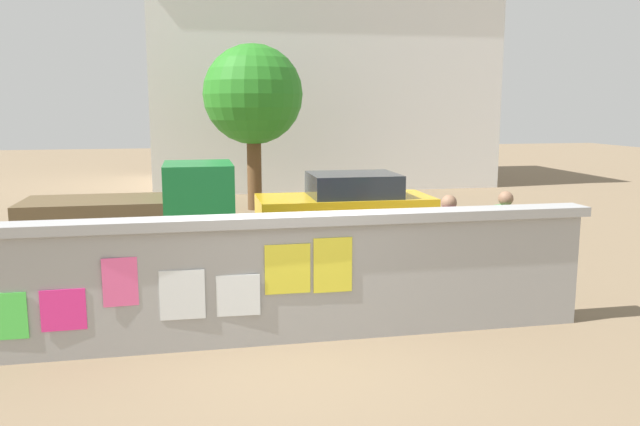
{
  "coord_description": "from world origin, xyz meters",
  "views": [
    {
      "loc": [
        -1.13,
        -7.4,
        2.84
      ],
      "look_at": [
        0.58,
        1.05,
        1.39
      ],
      "focal_mm": 35.66,
      "sensor_mm": 36.0,
      "label": 1
    }
  ],
  "objects_px": {
    "car_parked": "(347,204)",
    "tree_roadside": "(253,96)",
    "motorcycle": "(282,273)",
    "bicycle_near": "(387,254)",
    "auto_rickshaw_truck": "(143,217)",
    "person_walking": "(448,239)",
    "person_bystander": "(504,234)"
  },
  "relations": [
    {
      "from": "auto_rickshaw_truck",
      "to": "bicycle_near",
      "type": "xyz_separation_m",
      "value": [
        4.1,
        -1.4,
        -0.54
      ]
    },
    {
      "from": "auto_rickshaw_truck",
      "to": "motorcycle",
      "type": "xyz_separation_m",
      "value": [
        2.12,
        -2.64,
        -0.44
      ]
    },
    {
      "from": "auto_rickshaw_truck",
      "to": "tree_roadside",
      "type": "bearing_deg",
      "value": 66.96
    },
    {
      "from": "person_walking",
      "to": "bicycle_near",
      "type": "bearing_deg",
      "value": 100.02
    },
    {
      "from": "car_parked",
      "to": "person_bystander",
      "type": "distance_m",
      "value": 5.07
    },
    {
      "from": "auto_rickshaw_truck",
      "to": "tree_roadside",
      "type": "distance_m",
      "value": 6.98
    },
    {
      "from": "car_parked",
      "to": "tree_roadside",
      "type": "bearing_deg",
      "value": 111.17
    },
    {
      "from": "motorcycle",
      "to": "bicycle_near",
      "type": "bearing_deg",
      "value": 32.03
    },
    {
      "from": "auto_rickshaw_truck",
      "to": "motorcycle",
      "type": "height_order",
      "value": "auto_rickshaw_truck"
    },
    {
      "from": "bicycle_near",
      "to": "tree_roadside",
      "type": "height_order",
      "value": "tree_roadside"
    },
    {
      "from": "bicycle_near",
      "to": "person_walking",
      "type": "relative_size",
      "value": 1.06
    },
    {
      "from": "auto_rickshaw_truck",
      "to": "car_parked",
      "type": "relative_size",
      "value": 0.94
    },
    {
      "from": "tree_roadside",
      "to": "bicycle_near",
      "type": "bearing_deg",
      "value": -78.6
    },
    {
      "from": "person_walking",
      "to": "tree_roadside",
      "type": "xyz_separation_m",
      "value": [
        -1.83,
        9.29,
        2.15
      ]
    },
    {
      "from": "car_parked",
      "to": "person_bystander",
      "type": "height_order",
      "value": "person_bystander"
    },
    {
      "from": "motorcycle",
      "to": "person_walking",
      "type": "relative_size",
      "value": 1.16
    },
    {
      "from": "motorcycle",
      "to": "person_walking",
      "type": "bearing_deg",
      "value": -13.94
    },
    {
      "from": "bicycle_near",
      "to": "person_bystander",
      "type": "height_order",
      "value": "person_bystander"
    },
    {
      "from": "person_walking",
      "to": "auto_rickshaw_truck",
      "type": "bearing_deg",
      "value": 144.0
    },
    {
      "from": "car_parked",
      "to": "person_walking",
      "type": "height_order",
      "value": "person_walking"
    },
    {
      "from": "auto_rickshaw_truck",
      "to": "tree_roadside",
      "type": "height_order",
      "value": "tree_roadside"
    },
    {
      "from": "car_parked",
      "to": "tree_roadside",
      "type": "xyz_separation_m",
      "value": [
        -1.61,
        4.17,
        2.41
      ]
    },
    {
      "from": "person_bystander",
      "to": "car_parked",
      "type": "bearing_deg",
      "value": 103.55
    },
    {
      "from": "bicycle_near",
      "to": "person_walking",
      "type": "xyz_separation_m",
      "value": [
        0.32,
        -1.81,
        0.62
      ]
    },
    {
      "from": "person_bystander",
      "to": "tree_roadside",
      "type": "xyz_separation_m",
      "value": [
        -2.8,
        9.09,
        2.15
      ]
    },
    {
      "from": "auto_rickshaw_truck",
      "to": "person_walking",
      "type": "bearing_deg",
      "value": -36.0
    },
    {
      "from": "bicycle_near",
      "to": "person_bystander",
      "type": "distance_m",
      "value": 2.15
    },
    {
      "from": "car_parked",
      "to": "bicycle_near",
      "type": "distance_m",
      "value": 3.34
    },
    {
      "from": "motorcycle",
      "to": "tree_roadside",
      "type": "bearing_deg",
      "value": 86.93
    },
    {
      "from": "auto_rickshaw_truck",
      "to": "person_bystander",
      "type": "xyz_separation_m",
      "value": [
        5.39,
        -3.01,
        0.09
      ]
    },
    {
      "from": "car_parked",
      "to": "tree_roadside",
      "type": "relative_size",
      "value": 0.84
    },
    {
      "from": "bicycle_near",
      "to": "car_parked",
      "type": "bearing_deg",
      "value": 88.2
    }
  ]
}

